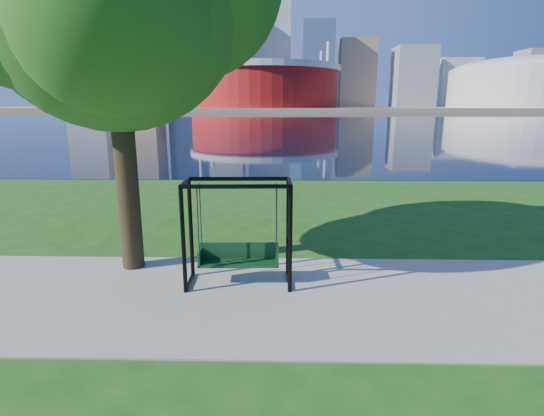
{
  "coord_description": "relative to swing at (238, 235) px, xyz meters",
  "views": [
    {
      "loc": [
        0.24,
        -7.68,
        3.45
      ],
      "look_at": [
        0.05,
        0.0,
        1.58
      ],
      "focal_mm": 28.0,
      "sensor_mm": 36.0,
      "label": 1
    }
  ],
  "objects": [
    {
      "name": "skyline",
      "position": [
        -3.67,
        319.28,
        34.88
      ],
      "size": [
        392.0,
        66.0,
        96.5
      ],
      "color": "gray",
      "rests_on": "far_bank"
    },
    {
      "name": "path",
      "position": [
        0.6,
        -0.62,
        -0.99
      ],
      "size": [
        120.0,
        4.0,
        0.03
      ],
      "primitive_type": "cube",
      "color": "#9E937F",
      "rests_on": "ground"
    },
    {
      "name": "stadium",
      "position": [
        -9.4,
        234.88,
        13.22
      ],
      "size": [
        83.0,
        83.0,
        32.0
      ],
      "color": "maroon",
      "rests_on": "far_bank"
    },
    {
      "name": "swing",
      "position": [
        0.0,
        0.0,
        0.0
      ],
      "size": [
        2.07,
        0.95,
        2.09
      ],
      "rotation": [
        0.0,
        0.0,
        0.04
      ],
      "color": "black",
      "rests_on": "ground"
    },
    {
      "name": "arena",
      "position": [
        135.6,
        234.88,
        14.87
      ],
      "size": [
        84.0,
        84.0,
        26.56
      ],
      "color": "beige",
      "rests_on": "far_bank"
    },
    {
      "name": "far_bank",
      "position": [
        0.6,
        305.88,
        -0.01
      ],
      "size": [
        900.0,
        228.0,
        2.0
      ],
      "primitive_type": "cube",
      "color": "#937F60",
      "rests_on": "ground"
    },
    {
      "name": "river",
      "position": [
        0.6,
        101.88,
        -1.0
      ],
      "size": [
        900.0,
        180.0,
        0.02
      ],
      "primitive_type": "cube",
      "color": "black",
      "rests_on": "ground"
    },
    {
      "name": "ground",
      "position": [
        0.6,
        -0.12,
        -1.01
      ],
      "size": [
        900.0,
        900.0,
        0.0
      ],
      "primitive_type": "plane",
      "color": "#1E5114",
      "rests_on": "ground"
    }
  ]
}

